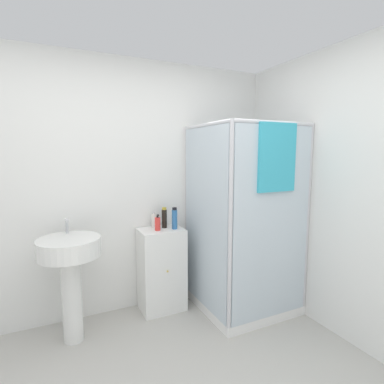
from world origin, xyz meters
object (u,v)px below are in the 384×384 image
at_px(soap_dispenser, 158,224).
at_px(shampoo_bottle_blue, 175,219).
at_px(shampoo_bottle_tall_black, 164,218).
at_px(lotion_bottle_white, 154,220).
at_px(sink, 70,265).

relative_size(soap_dispenser, shampoo_bottle_blue, 0.74).
distance_m(shampoo_bottle_tall_black, lotion_bottle_white, 0.11).
height_order(sink, soap_dispenser, sink).
relative_size(sink, soap_dispenser, 6.40).
height_order(shampoo_bottle_tall_black, shampoo_bottle_blue, shampoo_bottle_blue).
bearing_deg(soap_dispenser, lotion_bottle_white, 88.37).
xyz_separation_m(sink, lotion_bottle_white, (0.82, 0.27, 0.24)).
height_order(soap_dispenser, shampoo_bottle_tall_black, shampoo_bottle_tall_black).
height_order(soap_dispenser, lotion_bottle_white, lotion_bottle_white).
distance_m(sink, lotion_bottle_white, 0.90).
xyz_separation_m(shampoo_bottle_tall_black, lotion_bottle_white, (-0.09, 0.05, -0.03)).
xyz_separation_m(shampoo_bottle_tall_black, shampoo_bottle_blue, (0.07, -0.09, 0.00)).
height_order(sink, shampoo_bottle_tall_black, shampoo_bottle_tall_black).
relative_size(shampoo_bottle_tall_black, lotion_bottle_white, 1.18).
height_order(shampoo_bottle_tall_black, lotion_bottle_white, shampoo_bottle_tall_black).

